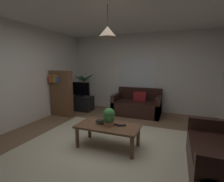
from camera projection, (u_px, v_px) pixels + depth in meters
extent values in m
cube|color=brown|center=(106.00, 146.00, 3.28)|extent=(4.90, 5.65, 0.02)
cube|color=beige|center=(102.00, 150.00, 3.09)|extent=(3.18, 3.11, 0.01)
cube|color=silver|center=(139.00, 73.00, 5.70)|extent=(5.02, 0.06, 2.61)
cube|color=silver|center=(11.00, 76.00, 3.97)|extent=(0.06, 5.65, 2.61)
cube|color=white|center=(106.00, 4.00, 2.87)|extent=(4.90, 5.65, 0.02)
cube|color=white|center=(137.00, 74.00, 5.70)|extent=(1.26, 0.01, 1.10)
cube|color=black|center=(137.00, 108.00, 5.31)|extent=(1.47, 0.90, 0.42)
cube|color=black|center=(140.00, 94.00, 5.60)|extent=(1.47, 0.12, 0.40)
cube|color=black|center=(117.00, 103.00, 5.54)|extent=(0.12, 0.90, 0.64)
cube|color=black|center=(159.00, 107.00, 5.05)|extent=(0.12, 0.90, 0.64)
cube|color=maroon|center=(140.00, 96.00, 5.43)|extent=(0.41, 0.16, 0.28)
cube|color=black|center=(224.00, 164.00, 2.33)|extent=(0.90, 1.46, 0.42)
cube|color=black|center=(215.00, 137.00, 2.93)|extent=(0.90, 0.12, 0.64)
cube|color=brown|center=(108.00, 126.00, 3.18)|extent=(1.20, 0.61, 0.04)
cylinder|color=brown|center=(77.00, 138.00, 3.19)|extent=(0.07, 0.07, 0.40)
cylinder|color=brown|center=(132.00, 148.00, 2.80)|extent=(0.07, 0.07, 0.40)
cylinder|color=brown|center=(90.00, 129.00, 3.64)|extent=(0.07, 0.07, 0.40)
cylinder|color=brown|center=(138.00, 136.00, 3.25)|extent=(0.07, 0.07, 0.40)
cube|color=#387247|center=(100.00, 123.00, 3.27)|extent=(0.14, 0.11, 0.02)
cube|color=gold|center=(100.00, 122.00, 3.25)|extent=(0.14, 0.12, 0.02)
cube|color=black|center=(100.00, 121.00, 3.25)|extent=(0.15, 0.13, 0.03)
cube|color=black|center=(122.00, 125.00, 3.14)|extent=(0.16, 0.12, 0.02)
cube|color=black|center=(115.00, 124.00, 3.19)|extent=(0.16, 0.05, 0.02)
cylinder|color=#B77051|center=(109.00, 124.00, 3.14)|extent=(0.18, 0.18, 0.08)
sphere|color=#3D7F3D|center=(109.00, 118.00, 3.13)|extent=(0.22, 0.22, 0.22)
sphere|color=#3D7F3D|center=(109.00, 114.00, 3.13)|extent=(0.23, 0.23, 0.23)
cube|color=black|center=(80.00, 103.00, 5.83)|extent=(0.90, 0.44, 0.50)
cube|color=black|center=(79.00, 88.00, 5.73)|extent=(0.78, 0.05, 0.44)
cube|color=black|center=(79.00, 89.00, 5.71)|extent=(0.74, 0.00, 0.40)
cube|color=black|center=(80.00, 96.00, 5.77)|extent=(0.24, 0.16, 0.04)
cylinder|color=beige|center=(85.00, 103.00, 6.32)|extent=(0.32, 0.32, 0.30)
cylinder|color=brown|center=(84.00, 89.00, 6.24)|extent=(0.05, 0.05, 0.73)
cone|color=#235B2D|center=(89.00, 77.00, 6.08)|extent=(0.49, 0.13, 0.32)
cone|color=#235B2D|center=(87.00, 78.00, 6.30)|extent=(0.19, 0.37, 0.27)
cone|color=#235B2D|center=(81.00, 78.00, 6.31)|extent=(0.41, 0.29, 0.27)
cone|color=#235B2D|center=(79.00, 78.00, 6.11)|extent=(0.36, 0.37, 0.31)
cone|color=#235B2D|center=(83.00, 77.00, 6.02)|extent=(0.16, 0.36, 0.30)
cube|color=brown|center=(61.00, 94.00, 5.13)|extent=(0.70, 0.22, 1.40)
cube|color=#B22D2D|center=(51.00, 79.00, 5.05)|extent=(0.04, 0.16, 0.20)
cube|color=gold|center=(52.00, 79.00, 5.04)|extent=(0.04, 0.16, 0.22)
cube|color=#B22D2D|center=(53.00, 79.00, 5.02)|extent=(0.03, 0.16, 0.21)
cube|color=#99663F|center=(54.00, 79.00, 5.01)|extent=(0.04, 0.16, 0.23)
cube|color=#99663F|center=(55.00, 79.00, 4.99)|extent=(0.04, 0.16, 0.20)
cube|color=gold|center=(56.00, 79.00, 4.97)|extent=(0.04, 0.16, 0.23)
cube|color=#99663F|center=(57.00, 79.00, 4.96)|extent=(0.04, 0.16, 0.22)
cube|color=#2D4C8C|center=(59.00, 80.00, 4.95)|extent=(0.03, 0.16, 0.17)
cylinder|color=black|center=(107.00, 15.00, 2.87)|extent=(0.01, 0.01, 0.36)
cone|color=tan|center=(108.00, 32.00, 2.91)|extent=(0.31, 0.31, 0.18)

